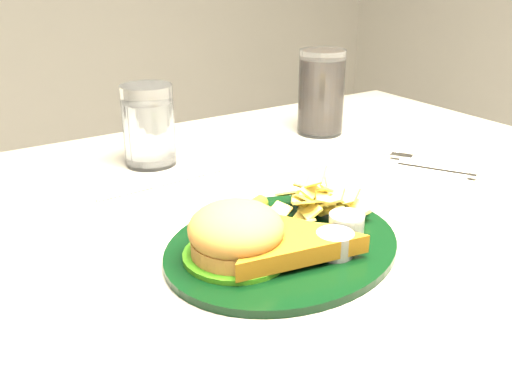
% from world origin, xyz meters
% --- Properties ---
extents(dinner_plate, '(0.33, 0.30, 0.06)m').
position_xyz_m(dinner_plate, '(-0.03, -0.11, 0.78)').
color(dinner_plate, black).
rests_on(dinner_plate, table).
extents(water_glass, '(0.10, 0.10, 0.12)m').
position_xyz_m(water_glass, '(-0.04, 0.22, 0.81)').
color(water_glass, silver).
rests_on(water_glass, table).
extents(cola_glass, '(0.10, 0.10, 0.15)m').
position_xyz_m(cola_glass, '(0.28, 0.21, 0.82)').
color(cola_glass, black).
rests_on(cola_glass, table).
extents(fork_napkin, '(0.17, 0.18, 0.01)m').
position_xyz_m(fork_napkin, '(0.29, -0.03, 0.76)').
color(fork_napkin, white).
rests_on(fork_napkin, table).
extents(wrapped_straw, '(0.23, 0.09, 0.01)m').
position_xyz_m(wrapped_straw, '(-0.04, 0.13, 0.75)').
color(wrapped_straw, white).
rests_on(wrapped_straw, table).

